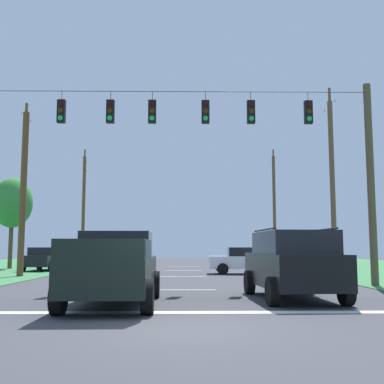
# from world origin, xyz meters

# --- Properties ---
(ground_plane) EXTENTS (120.00, 120.00, 0.00)m
(ground_plane) POSITION_xyz_m (0.00, 0.00, 0.00)
(ground_plane) COLOR #3D3D42
(stop_bar_stripe) EXTENTS (13.38, 0.45, 0.01)m
(stop_bar_stripe) POSITION_xyz_m (0.00, 2.03, 0.00)
(stop_bar_stripe) COLOR white
(stop_bar_stripe) RESTS_ON ground
(lane_dash_0) EXTENTS (2.50, 0.15, 0.01)m
(lane_dash_0) POSITION_xyz_m (0.00, 8.03, 0.00)
(lane_dash_0) COLOR white
(lane_dash_0) RESTS_ON ground
(lane_dash_1) EXTENTS (2.50, 0.15, 0.01)m
(lane_dash_1) POSITION_xyz_m (0.00, 15.92, 0.00)
(lane_dash_1) COLOR white
(lane_dash_1) RESTS_ON ground
(lane_dash_2) EXTENTS (2.50, 0.15, 0.01)m
(lane_dash_2) POSITION_xyz_m (0.00, 22.41, 0.00)
(lane_dash_2) COLOR white
(lane_dash_2) RESTS_ON ground
(lane_dash_3) EXTENTS (2.50, 0.15, 0.01)m
(lane_dash_3) POSITION_xyz_m (0.00, 28.90, 0.00)
(lane_dash_3) COLOR white
(lane_dash_3) RESTS_ON ground
(overhead_signal_span) EXTENTS (16.09, 0.31, 8.21)m
(overhead_signal_span) POSITION_xyz_m (-0.19, 9.53, 4.82)
(overhead_signal_span) COLOR brown
(overhead_signal_span) RESTS_ON ground
(pickup_truck) EXTENTS (2.36, 5.44, 1.95)m
(pickup_truck) POSITION_xyz_m (-1.72, 3.53, 0.97)
(pickup_truck) COLOR black
(pickup_truck) RESTS_ON ground
(suv_black) EXTENTS (2.42, 4.90, 2.05)m
(suv_black) POSITION_xyz_m (3.33, 4.77, 1.06)
(suv_black) COLOR black
(suv_black) RESTS_ON ground
(distant_car_crossing_white) EXTENTS (4.34, 2.09, 1.52)m
(distant_car_crossing_white) POSITION_xyz_m (3.69, 18.38, 0.79)
(distant_car_crossing_white) COLOR silver
(distant_car_crossing_white) RESTS_ON ground
(distant_car_oncoming) EXTENTS (2.23, 4.40, 1.52)m
(distant_car_oncoming) POSITION_xyz_m (-9.00, 22.13, 0.79)
(distant_car_oncoming) COLOR black
(distant_car_oncoming) RESTS_ON ground
(utility_pole_mid_right) EXTENTS (0.28, 1.96, 10.45)m
(utility_pole_mid_right) POSITION_xyz_m (8.25, 16.48, 5.04)
(utility_pole_mid_right) COLOR brown
(utility_pole_mid_right) RESTS_ON ground
(utility_pole_far_right) EXTENTS (0.28, 1.73, 10.47)m
(utility_pole_far_right) POSITION_xyz_m (8.20, 33.52, 5.10)
(utility_pole_far_right) COLOR brown
(utility_pole_far_right) RESTS_ON ground
(utility_pole_mid_left) EXTENTS (0.34, 1.53, 9.30)m
(utility_pole_mid_left) POSITION_xyz_m (-8.46, 15.84, 4.50)
(utility_pole_mid_left) COLOR brown
(utility_pole_mid_left) RESTS_ON ground
(utility_pole_far_left) EXTENTS (0.28, 1.75, 10.27)m
(utility_pole_far_left) POSITION_xyz_m (-8.91, 32.88, 5.11)
(utility_pole_far_left) COLOR brown
(utility_pole_far_left) RESTS_ON ground
(tree_roadside_right) EXTENTS (2.84, 2.84, 6.53)m
(tree_roadside_right) POSITION_xyz_m (-12.34, 25.00, 4.69)
(tree_roadside_right) COLOR brown
(tree_roadside_right) RESTS_ON ground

